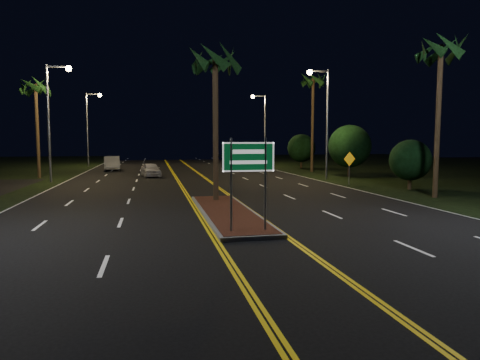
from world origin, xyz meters
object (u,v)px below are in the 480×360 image
object	(u,v)px
shrub_far	(301,148)
palm_right_near	(441,50)
shrub_mid	(350,146)
streetlight_right_far	(262,121)
car_near	(151,168)
warning_sign	(349,164)
palm_median	(215,61)
streetlight_right_mid	(323,111)
shrub_near	(410,160)
palm_left_far	(35,87)
car_far	(112,162)
streetlight_left_far	(90,120)
streetlight_left_mid	(53,109)
palm_right_far	(313,82)
highway_sign	(248,166)
median_island	(227,212)

from	to	relation	value
shrub_far	palm_right_near	bearing A→B (deg)	-92.86
shrub_mid	streetlight_right_far	bearing A→B (deg)	100.66
car_near	warning_sign	distance (m)	17.56
palm_median	streetlight_right_mid	bearing A→B (deg)	47.30
streetlight_right_far	shrub_mid	world-z (taller)	streetlight_right_far
shrub_near	palm_median	bearing A→B (deg)	-165.47
streetlight_right_far	shrub_far	world-z (taller)	streetlight_right_far
palm_left_far	car_far	distance (m)	12.26
warning_sign	palm_right_near	bearing A→B (deg)	-91.59
streetlight_left_far	streetlight_left_mid	bearing A→B (deg)	-90.00
streetlight_right_mid	palm_left_far	world-z (taller)	streetlight_right_mid
streetlight_right_mid	palm_right_far	xyz separation A→B (m)	(2.19, 8.00, 3.49)
palm_median	car_near	world-z (taller)	palm_median
car_far	palm_left_far	bearing A→B (deg)	-126.66
streetlight_left_far	streetlight_right_mid	bearing A→B (deg)	-46.03
streetlight_left_mid	palm_left_far	world-z (taller)	streetlight_left_mid
streetlight_right_mid	warning_sign	world-z (taller)	streetlight_right_mid
streetlight_left_mid	streetlight_right_far	world-z (taller)	same
highway_sign	median_island	bearing A→B (deg)	90.00
palm_right_near	car_far	xyz separation A→B (m)	(-20.03, 26.69, -7.33)
palm_left_far	car_near	bearing A→B (deg)	-1.98
palm_right_far	median_island	bearing A→B (deg)	-119.10
shrub_far	streetlight_right_mid	bearing A→B (deg)	-102.82
shrub_mid	warning_sign	xyz separation A→B (m)	(-3.20, -6.64, -1.17)
palm_median	car_far	size ratio (longest dim) A/B	1.56
streetlight_right_mid	streetlight_left_far	bearing A→B (deg)	133.97
streetlight_right_mid	warning_sign	distance (m)	6.19
palm_right_far	shrub_near	size ratio (longest dim) A/B	3.12
highway_sign	shrub_mid	size ratio (longest dim) A/B	0.69
shrub_mid	shrub_far	xyz separation A→B (m)	(-0.20, 12.00, -0.39)
streetlight_left_mid	shrub_far	bearing A→B (deg)	26.18
car_far	palm_right_near	bearing A→B (deg)	-58.54
palm_right_near	streetlight_right_mid	bearing A→B (deg)	98.94
shrub_far	car_far	world-z (taller)	shrub_far
streetlight_left_mid	shrub_far	size ratio (longest dim) A/B	2.27
shrub_mid	shrub_far	size ratio (longest dim) A/B	1.17
car_near	shrub_far	bearing A→B (deg)	16.67
palm_left_far	highway_sign	bearing A→B (deg)	-63.08
streetlight_right_mid	palm_left_far	distance (m)	24.26
median_island	palm_left_far	world-z (taller)	palm_left_far
shrub_near	shrub_mid	distance (m)	10.04
streetlight_left_far	shrub_far	xyz separation A→B (m)	(24.41, -8.00, -3.32)
streetlight_left_far	palm_median	xyz separation A→B (m)	(10.61, -33.50, 1.62)
shrub_far	warning_sign	bearing A→B (deg)	-99.15
streetlight_right_mid	streetlight_right_far	xyz separation A→B (m)	(0.00, 20.00, 0.00)
streetlight_right_far	shrub_mid	distance (m)	18.55
palm_right_far	car_far	size ratio (longest dim) A/B	1.93
streetlight_left_far	shrub_far	world-z (taller)	streetlight_left_far
streetlight_left_far	streetlight_right_far	size ratio (longest dim) A/B	1.00
streetlight_left_far	streetlight_right_far	world-z (taller)	same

